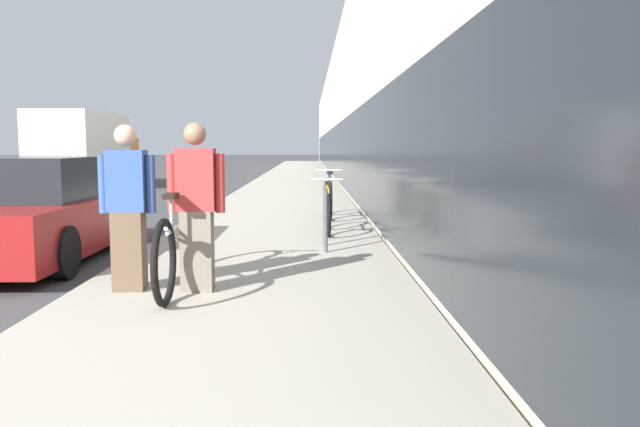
% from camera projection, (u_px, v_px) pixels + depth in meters
% --- Properties ---
extents(sidewalk_slab, '(3.35, 70.00, 0.10)m').
position_uv_depth(sidewalk_slab, '(294.00, 182.00, 25.32)').
color(sidewalk_slab, '#A39E8E').
rests_on(sidewalk_slab, ground).
extents(storefront_facade, '(10.01, 70.00, 5.93)m').
position_uv_depth(storefront_facade, '(424.00, 119.00, 33.08)').
color(storefront_facade, beige).
rests_on(storefront_facade, ground).
extents(tandem_bicycle, '(0.52, 2.56, 0.96)m').
position_uv_depth(tandem_bicycle, '(185.00, 244.00, 6.20)').
color(tandem_bicycle, black).
rests_on(tandem_bicycle, sidewalk_slab).
extents(person_rider, '(0.54, 0.21, 1.59)m').
position_uv_depth(person_rider, '(196.00, 207.00, 5.85)').
color(person_rider, '#756B5B').
rests_on(person_rider, sidewalk_slab).
extents(person_bystander, '(0.53, 0.21, 1.57)m').
position_uv_depth(person_bystander, '(128.00, 208.00, 5.88)').
color(person_bystander, brown).
rests_on(person_bystander, sidewalk_slab).
extents(bike_rack_hoop, '(0.05, 0.60, 0.84)m').
position_uv_depth(bike_rack_hoop, '(325.00, 211.00, 8.33)').
color(bike_rack_hoop, '#4C4C51').
rests_on(bike_rack_hoop, sidewalk_slab).
extents(cruiser_bike_nearest, '(0.52, 1.63, 0.85)m').
position_uv_depth(cruiser_bike_nearest, '(328.00, 210.00, 9.90)').
color(cruiser_bike_nearest, black).
rests_on(cruiser_bike_nearest, sidewalk_slab).
extents(cruiser_bike_middle, '(0.52, 1.82, 0.92)m').
position_uv_depth(cruiser_bike_middle, '(329.00, 198.00, 12.05)').
color(cruiser_bike_middle, black).
rests_on(cruiser_bike_middle, sidewalk_slab).
extents(parked_sedan_curbside, '(1.82, 4.18, 1.34)m').
position_uv_depth(parked_sedan_curbside, '(37.00, 213.00, 8.12)').
color(parked_sedan_curbside, maroon).
rests_on(parked_sedan_curbside, ground).
extents(moving_truck, '(2.22, 6.56, 2.68)m').
position_uv_depth(moving_truck, '(86.00, 150.00, 22.92)').
color(moving_truck, orange).
rests_on(moving_truck, ground).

